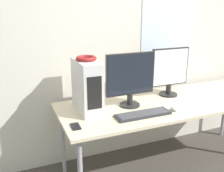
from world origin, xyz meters
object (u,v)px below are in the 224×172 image
Objects in this scene: headphones at (86,58)px; monitor_main at (130,78)px; monitor_right_near at (170,71)px; cell_phone at (75,126)px; mouse at (174,109)px; pc_tower at (87,86)px; keyboard at (143,114)px.

monitor_main is (0.41, -0.05, -0.21)m from headphones.
monitor_main is at bearing -6.38° from headphones.
monitor_main is at bearing -166.82° from monitor_right_near.
headphones is at bearing -175.33° from monitor_right_near.
cell_phone is (-0.19, -0.29, -0.48)m from headphones.
pc_tower is at bearing 157.14° from mouse.
monitor_right_near is at bearing 36.19° from keyboard.
pc_tower is at bearing 58.59° from cell_phone.
cell_phone is at bearing 179.53° from keyboard.
cell_phone is (-0.92, 0.01, -0.01)m from mouse.
mouse reaches higher than cell_phone.
pc_tower is 0.25m from headphones.
cell_phone is at bearing -123.17° from pc_tower.
monitor_main is at bearing 24.31° from cell_phone.
cell_phone is (-0.60, 0.00, -0.01)m from keyboard.
monitor_main is 0.70m from cell_phone.
mouse is at bearing -22.86° from pc_tower.
mouse is 0.66× the size of cell_phone.
headphones is 0.36× the size of monitor_main.
monitor_right_near is 6.13× the size of mouse.
mouse reaches higher than keyboard.
mouse is 0.92m from cell_phone.
keyboard is at bearing 178.31° from mouse.
pc_tower is at bearing -90.00° from headphones.
monitor_right_near reaches higher than cell_phone.
mouse is (0.73, -0.31, -0.46)m from headphones.
mouse is (0.32, -0.01, 0.00)m from keyboard.
keyboard is (0.41, -0.30, -0.47)m from headphones.
monitor_right_near is 4.07× the size of cell_phone.
monitor_main reaches higher than monitor_right_near.
keyboard is at bearing -36.02° from headphones.
headphones is 0.95m from monitor_right_near.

